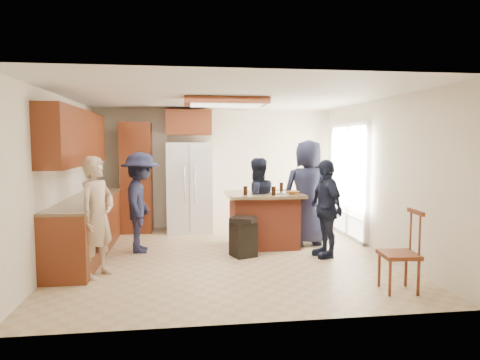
{
  "coord_description": "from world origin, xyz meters",
  "views": [
    {
      "loc": [
        -0.69,
        -6.57,
        1.8
      ],
      "look_at": [
        0.3,
        0.75,
        1.15
      ],
      "focal_mm": 32.0,
      "sensor_mm": 36.0,
      "label": 1
    }
  ],
  "objects": [
    {
      "name": "kitchen_island",
      "position": [
        0.7,
        0.65,
        0.47
      ],
      "size": [
        1.28,
        1.03,
        0.93
      ],
      "color": "#AB452C",
      "rests_on": "ground"
    },
    {
      "name": "left_cabinetry",
      "position": [
        -2.24,
        0.4,
        0.96
      ],
      "size": [
        0.64,
        3.0,
        2.3
      ],
      "color": "maroon",
      "rests_on": "ground"
    },
    {
      "name": "person_side_right",
      "position": [
        1.54,
        -0.17,
        0.77
      ],
      "size": [
        0.58,
        0.96,
        1.54
      ],
      "primitive_type": "imported",
      "rotation": [
        0.0,
        0.0,
        -1.43
      ],
      "color": "#1A1F34",
      "rests_on": "ground"
    },
    {
      "name": "island_items",
      "position": [
        0.92,
        0.55,
        0.97
      ],
      "size": [
        0.97,
        0.73,
        0.15
      ],
      "color": "silver",
      "rests_on": "kitchen_island"
    },
    {
      "name": "room_shell",
      "position": [
        4.37,
        1.64,
        0.87
      ],
      "size": [
        8.0,
        5.2,
        5.0
      ],
      "color": "tan",
      "rests_on": "ground"
    },
    {
      "name": "person_counter",
      "position": [
        -1.37,
        0.53,
        0.82
      ],
      "size": [
        0.5,
        1.06,
        1.64
      ],
      "primitive_type": "imported",
      "rotation": [
        0.0,
        0.0,
        1.57
      ],
      "color": "#1A1D35",
      "rests_on": "ground"
    },
    {
      "name": "person_behind_right",
      "position": [
        1.5,
        0.65,
        0.92
      ],
      "size": [
        0.94,
        0.64,
        1.85
      ],
      "primitive_type": "imported",
      "rotation": [
        0.0,
        0.0,
        3.08
      ],
      "color": "#1C2039",
      "rests_on": "ground"
    },
    {
      "name": "back_wall_units",
      "position": [
        -1.33,
        2.2,
        1.38
      ],
      "size": [
        1.8,
        0.6,
        2.45
      ],
      "color": "maroon",
      "rests_on": "ground"
    },
    {
      "name": "refrigerator",
      "position": [
        -0.55,
        2.12,
        0.9
      ],
      "size": [
        0.9,
        0.76,
        1.8
      ],
      "color": "white",
      "rests_on": "ground"
    },
    {
      "name": "person_front_left",
      "position": [
        -1.82,
        -0.73,
        0.81
      ],
      "size": [
        0.66,
        0.72,
        1.62
      ],
      "primitive_type": "imported",
      "rotation": [
        0.0,
        0.0,
        1.07
      ],
      "color": "tan",
      "rests_on": "ground"
    },
    {
      "name": "person_behind_left",
      "position": [
        0.58,
        0.67,
        0.77
      ],
      "size": [
        0.85,
        0.65,
        1.54
      ],
      "primitive_type": "imported",
      "rotation": [
        0.0,
        0.0,
        3.43
      ],
      "color": "black",
      "rests_on": "ground"
    },
    {
      "name": "spindle_chair",
      "position": [
        1.91,
        -1.82,
        0.45
      ],
      "size": [
        0.46,
        0.46,
        0.99
      ],
      "color": "maroon",
      "rests_on": "ground"
    },
    {
      "name": "trash_bin",
      "position": [
        0.26,
        0.01,
        0.32
      ],
      "size": [
        0.48,
        0.48,
        0.63
      ],
      "color": "black",
      "rests_on": "ground"
    }
  ]
}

